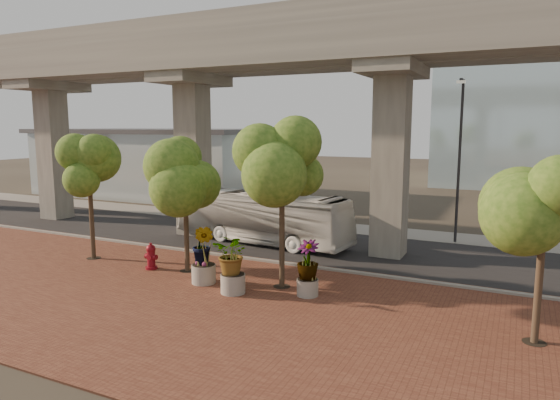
% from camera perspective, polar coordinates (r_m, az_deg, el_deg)
% --- Properties ---
extents(ground, '(160.00, 160.00, 0.00)m').
position_cam_1_polar(ground, '(26.60, -1.57, -5.89)').
color(ground, '#322D24').
rests_on(ground, ground).
extents(brick_plaza, '(70.00, 13.00, 0.06)m').
position_cam_1_polar(brick_plaza, '(20.12, -12.28, -10.77)').
color(brick_plaza, brown).
rests_on(brick_plaza, ground).
extents(asphalt_road, '(90.00, 8.00, 0.04)m').
position_cam_1_polar(asphalt_road, '(28.33, 0.30, -4.95)').
color(asphalt_road, black).
rests_on(asphalt_road, ground).
extents(curb_strip, '(70.00, 0.25, 0.16)m').
position_cam_1_polar(curb_strip, '(24.88, -3.70, -6.73)').
color(curb_strip, gray).
rests_on(curb_strip, ground).
extents(far_sidewalk, '(90.00, 3.00, 0.06)m').
position_cam_1_polar(far_sidewalk, '(33.26, 4.39, -2.94)').
color(far_sidewalk, gray).
rests_on(far_sidewalk, ground).
extents(transit_viaduct, '(72.00, 5.60, 12.40)m').
position_cam_1_polar(transit_viaduct, '(27.56, 0.31, 9.91)').
color(transit_viaduct, gray).
rests_on(transit_viaduct, ground).
extents(station_pavilion, '(23.00, 13.00, 6.30)m').
position_cam_1_polar(station_pavilion, '(50.37, -13.55, 4.40)').
color(station_pavilion, silver).
rests_on(station_pavilion, ground).
extents(transit_bus, '(10.88, 3.78, 2.97)m').
position_cam_1_polar(transit_bus, '(28.18, -2.14, -1.98)').
color(transit_bus, silver).
rests_on(transit_bus, ground).
extents(fire_hydrant, '(0.61, 0.55, 1.22)m').
position_cam_1_polar(fire_hydrant, '(23.82, -14.52, -6.27)').
color(fire_hydrant, maroon).
rests_on(fire_hydrant, ground).
extents(planter_front, '(2.17, 2.17, 2.39)m').
position_cam_1_polar(planter_front, '(19.72, -5.44, -6.52)').
color(planter_front, gray).
rests_on(planter_front, ground).
extents(planter_right, '(2.05, 2.05, 2.19)m').
position_cam_1_polar(planter_right, '(19.38, 3.19, -7.13)').
color(planter_right, gray).
rests_on(planter_right, ground).
extents(planter_left, '(2.24, 2.24, 2.47)m').
position_cam_1_polar(planter_left, '(21.09, -8.78, -5.45)').
color(planter_left, '#A59F95').
rests_on(planter_left, ground).
extents(street_tree_far_west, '(3.65, 3.65, 6.24)m').
position_cam_1_polar(street_tree_far_west, '(25.96, -21.02, 3.54)').
color(street_tree_far_west, '#4B3C2B').
rests_on(street_tree_far_west, ground).
extents(street_tree_near_west, '(3.78, 3.78, 6.20)m').
position_cam_1_polar(street_tree_near_west, '(22.47, -10.83, 3.01)').
color(street_tree_near_west, '#4B3C2B').
rests_on(street_tree_near_west, ground).
extents(street_tree_near_east, '(3.82, 3.82, 6.87)m').
position_cam_1_polar(street_tree_near_east, '(19.79, 0.23, 4.35)').
color(street_tree_near_east, '#4B3C2B').
rests_on(street_tree_near_east, ground).
extents(street_tree_far_east, '(3.75, 3.75, 6.09)m').
position_cam_1_polar(street_tree_far_east, '(16.49, 28.06, -0.12)').
color(street_tree_far_east, '#4B3C2B').
rests_on(street_tree_far_east, ground).
extents(streetlamp_west, '(0.42, 1.22, 8.40)m').
position_cam_1_polar(streetlamp_west, '(34.46, -9.05, 5.55)').
color(streetlamp_west, '#2F3035').
rests_on(streetlamp_west, ground).
extents(streetlamp_east, '(0.45, 1.31, 9.04)m').
position_cam_1_polar(streetlamp_east, '(29.40, 19.83, 5.39)').
color(streetlamp_east, '#2D2D32').
rests_on(streetlamp_east, ground).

